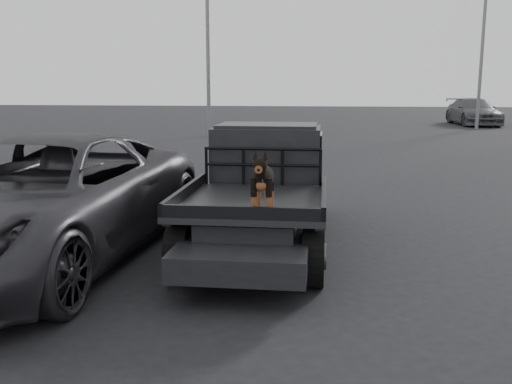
% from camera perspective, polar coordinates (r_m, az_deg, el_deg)
% --- Properties ---
extents(ground, '(120.00, 120.00, 0.00)m').
position_cam_1_polar(ground, '(6.62, 1.29, -10.87)').
color(ground, black).
rests_on(ground, ground).
extents(flatbed_ute, '(2.00, 5.40, 0.92)m').
position_cam_1_polar(flatbed_ute, '(8.67, 0.52, -2.47)').
color(flatbed_ute, black).
rests_on(flatbed_ute, ground).
extents(ute_cab, '(1.72, 1.30, 0.88)m').
position_cam_1_polar(ute_cab, '(9.45, 1.18, 4.16)').
color(ute_cab, black).
rests_on(ute_cab, flatbed_ute).
extents(headache_rack, '(1.80, 0.08, 0.55)m').
position_cam_1_polar(headache_rack, '(8.73, 0.68, 2.53)').
color(headache_rack, black).
rests_on(headache_rack, flatbed_ute).
extents(dog, '(0.32, 0.60, 0.74)m').
position_cam_1_polar(dog, '(6.79, 0.70, 0.98)').
color(dog, black).
rests_on(dog, flatbed_ute).
extents(parked_suv, '(3.26, 6.44, 1.75)m').
position_cam_1_polar(parked_suv, '(8.40, -20.86, -0.73)').
color(parked_suv, '#313035').
rests_on(parked_suv, ground).
extents(distant_car_b, '(2.62, 5.68, 1.61)m').
position_cam_1_polar(distant_car_b, '(37.61, 20.91, 7.52)').
color(distant_car_b, '#4C4C51').
rests_on(distant_car_b, ground).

